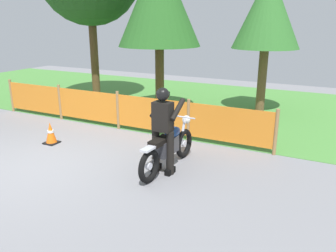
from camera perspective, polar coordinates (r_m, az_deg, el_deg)
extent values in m
cube|color=gray|center=(7.55, -20.55, -6.30)|extent=(24.00, 24.00, 0.02)
cube|color=#4C8C3D|center=(12.71, 1.68, 4.27)|extent=(24.00, 7.65, 0.01)
cylinder|color=#997547|center=(12.22, -24.70, 4.65)|extent=(0.08, 0.08, 1.05)
cylinder|color=#997547|center=(10.68, -17.61, 3.81)|extent=(0.08, 0.08, 1.05)
cylinder|color=#997547|center=(9.37, -8.37, 2.62)|extent=(0.08, 0.08, 1.05)
cylinder|color=#997547|center=(8.37, 3.43, 1.00)|extent=(0.08, 0.08, 1.05)
cylinder|color=#997547|center=(7.82, 17.61, -1.00)|extent=(0.08, 0.08, 1.05)
cube|color=orange|center=(11.43, -21.40, 4.37)|extent=(2.01, 0.02, 0.85)
cube|color=orange|center=(9.99, -13.30, 3.37)|extent=(2.01, 0.02, 0.85)
cube|color=orange|center=(8.81, -2.80, 1.99)|extent=(2.01, 0.02, 0.85)
cube|color=orange|center=(8.02, 10.28, 0.17)|extent=(2.01, 0.02, 0.85)
cylinder|color=brown|center=(12.71, -12.20, 11.15)|extent=(0.28, 0.28, 3.18)
cylinder|color=brown|center=(11.01, -1.40, 7.76)|extent=(0.28, 0.28, 2.09)
cylinder|color=brown|center=(11.44, 15.43, 7.34)|extent=(0.28, 0.28, 2.02)
cone|color=#33702D|center=(11.29, 16.34, 18.21)|extent=(2.07, 2.07, 2.30)
torus|color=black|center=(7.39, 2.68, -2.93)|extent=(0.14, 0.64, 0.63)
cylinder|color=silver|center=(7.39, 2.68, -2.93)|extent=(0.07, 0.14, 0.14)
torus|color=black|center=(6.28, -3.17, -6.73)|extent=(0.14, 0.64, 0.63)
cylinder|color=silver|center=(6.28, -3.17, -6.73)|extent=(0.07, 0.14, 0.14)
cube|color=#38383D|center=(6.72, -0.21, -3.41)|extent=(0.27, 0.61, 0.32)
ellipsoid|color=navy|center=(6.83, 0.74, -1.11)|extent=(0.26, 0.53, 0.22)
cube|color=black|center=(6.45, -1.32, -2.52)|extent=(0.25, 0.56, 0.10)
cube|color=silver|center=(6.15, -3.23, -3.78)|extent=(0.18, 0.36, 0.04)
cylinder|color=silver|center=(7.25, 2.50, -0.94)|extent=(0.07, 0.23, 0.56)
sphere|color=white|center=(7.32, 3.09, 1.09)|extent=(0.19, 0.19, 0.18)
cylinder|color=silver|center=(7.12, 2.38, 1.55)|extent=(0.60, 0.06, 0.03)
cylinder|color=silver|center=(6.64, -2.54, -5.93)|extent=(0.10, 0.55, 0.07)
cylinder|color=black|center=(6.70, -2.04, -4.07)|extent=(0.16, 0.16, 0.86)
cube|color=black|center=(6.84, -2.00, -6.96)|extent=(0.12, 0.27, 0.12)
cylinder|color=black|center=(6.55, 0.35, -4.59)|extent=(0.16, 0.16, 0.86)
cube|color=black|center=(6.70, 0.35, -7.52)|extent=(0.12, 0.27, 0.12)
cube|color=black|center=(6.39, -0.88, 1.59)|extent=(0.37, 0.26, 0.56)
cylinder|color=black|center=(6.62, -1.73, 3.24)|extent=(0.12, 0.49, 0.38)
cylinder|color=black|center=(6.41, 1.63, 2.77)|extent=(0.12, 0.49, 0.38)
sphere|color=black|center=(6.29, -0.90, 5.32)|extent=(0.26, 0.26, 0.25)
cube|color=black|center=(6.38, -0.44, 5.48)|extent=(0.18, 0.04, 0.08)
cube|color=black|center=(8.78, -18.88, -2.65)|extent=(0.32, 0.32, 0.03)
cone|color=orange|center=(8.70, -19.05, -1.00)|extent=(0.26, 0.26, 0.50)
cylinder|color=white|center=(8.69, -19.06, -0.85)|extent=(0.15, 0.15, 0.06)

